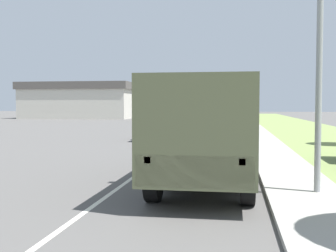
{
  "coord_description": "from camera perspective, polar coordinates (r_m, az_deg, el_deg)",
  "views": [
    {
      "loc": [
        2.88,
        0.19,
        2.1
      ],
      "look_at": [
        0.86,
        12.93,
        1.45
      ],
      "focal_mm": 45.0,
      "sensor_mm": 36.0,
      "label": 1
    }
  ],
  "objects": [
    {
      "name": "car_third_ahead",
      "position": [
        45.58,
        3.42,
        1.04
      ],
      "size": [
        1.84,
        4.07,
        1.36
      ],
      "color": "#336B3D",
      "rests_on": "ground"
    },
    {
      "name": "grass_strip_right",
      "position": [
        40.31,
        17.57,
        -0.21
      ],
      "size": [
        7.0,
        120.0,
        0.02
      ],
      "color": "olive",
      "rests_on": "ground"
    },
    {
      "name": "building_distant",
      "position": [
        68.14,
        -11.49,
        3.41
      ],
      "size": [
        17.17,
        11.84,
        5.49
      ],
      "color": "beige",
      "rests_on": "ground"
    },
    {
      "name": "sidewalk_right",
      "position": [
        39.89,
        11.31,
        -0.09
      ],
      "size": [
        1.8,
        120.0,
        0.12
      ],
      "color": "#9E9B93",
      "rests_on": "ground"
    },
    {
      "name": "ground_plane",
      "position": [
        39.96,
        4.85,
        -0.12
      ],
      "size": [
        180.0,
        180.0,
        0.0
      ],
      "primitive_type": "plane",
      "color": "#565451"
    },
    {
      "name": "military_truck",
      "position": [
        11.28,
        5.33,
        0.13
      ],
      "size": [
        2.3,
        7.41,
        2.72
      ],
      "color": "#606647",
      "rests_on": "ground"
    },
    {
      "name": "lamp_post",
      "position": [
        10.3,
        18.79,
        15.72
      ],
      "size": [
        1.69,
        0.24,
        7.24
      ],
      "color": "gray",
      "rests_on": "sidewalk_right"
    },
    {
      "name": "car_nearest_ahead",
      "position": [
        25.68,
        -1.58,
        -0.36
      ],
      "size": [
        1.81,
        4.74,
        1.4
      ],
      "color": "silver",
      "rests_on": "ground"
    },
    {
      "name": "lane_centre_stripe",
      "position": [
        39.96,
        4.85,
        -0.12
      ],
      "size": [
        0.12,
        120.0,
        0.0
      ],
      "color": "silver",
      "rests_on": "ground"
    },
    {
      "name": "car_second_ahead",
      "position": [
        34.67,
        0.68,
        0.46
      ],
      "size": [
        1.95,
        4.4,
        1.36
      ],
      "color": "tan",
      "rests_on": "ground"
    }
  ]
}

